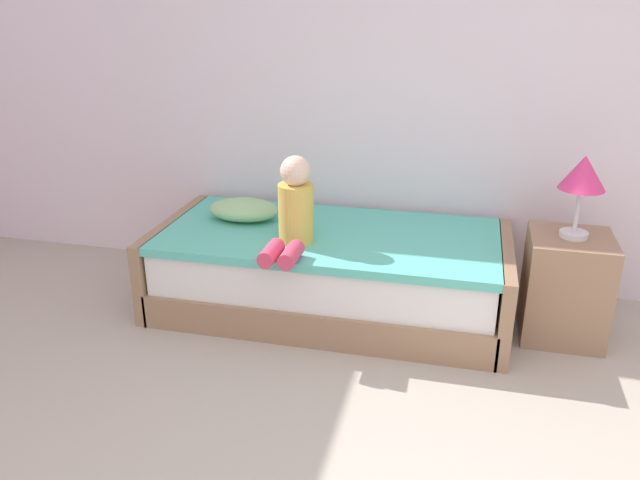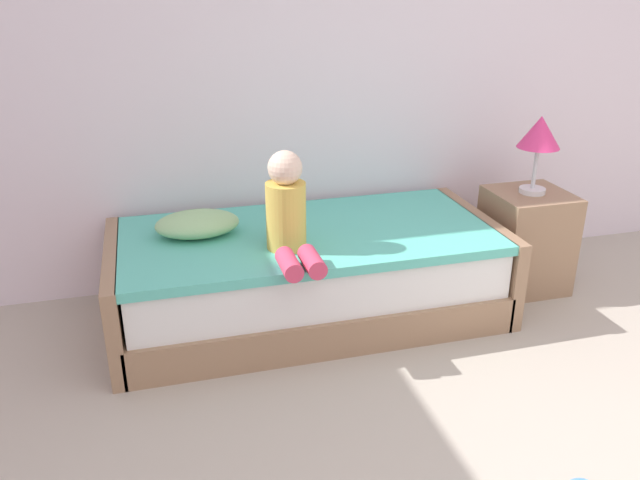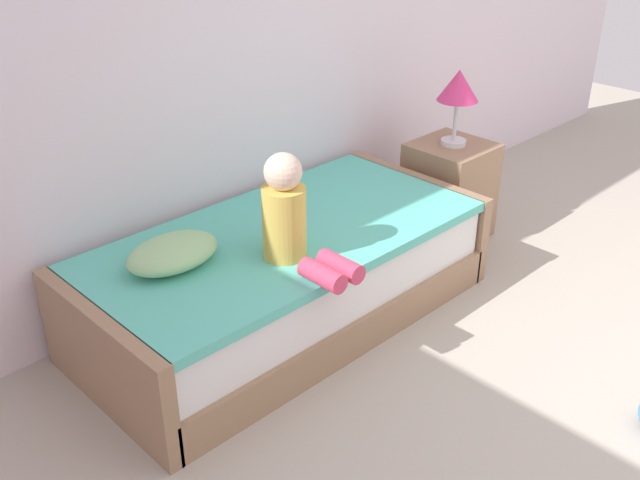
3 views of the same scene
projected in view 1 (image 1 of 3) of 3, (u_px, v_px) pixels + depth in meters
name	position (u px, v px, depth m)	size (l,w,h in m)	color
wall_rear	(458.00, 60.00, 3.78)	(7.20, 0.10, 2.90)	white
bed	(330.00, 271.00, 3.83)	(2.11, 1.00, 0.50)	#997556
nightstand	(565.00, 287.00, 3.51)	(0.44, 0.44, 0.60)	#997556
table_lamp	(583.00, 177.00, 3.27)	(0.24, 0.24, 0.45)	silver
child_figure	(294.00, 210.00, 3.48)	(0.20, 0.51, 0.50)	gold
pillow	(244.00, 210.00, 3.92)	(0.44, 0.30, 0.13)	#99CC8C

